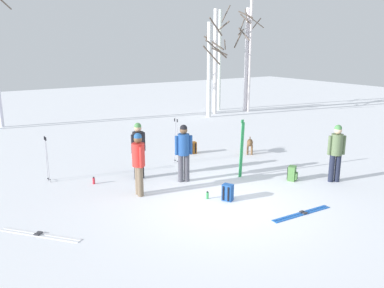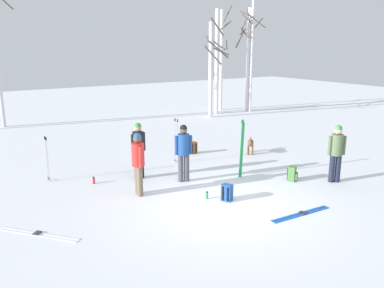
% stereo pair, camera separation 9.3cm
% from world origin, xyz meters
% --- Properties ---
extents(ground_plane, '(60.00, 60.00, 0.00)m').
position_xyz_m(ground_plane, '(0.00, 0.00, 0.00)').
color(ground_plane, white).
extents(person_0, '(0.49, 0.34, 1.72)m').
position_xyz_m(person_0, '(0.09, 2.10, 0.98)').
color(person_0, '#4C4C56').
rests_on(person_0, ground_plane).
extents(person_1, '(0.34, 0.52, 1.72)m').
position_xyz_m(person_1, '(-1.49, 1.80, 0.98)').
color(person_1, '#72604C').
rests_on(person_1, ground_plane).
extents(person_2, '(0.46, 0.34, 1.72)m').
position_xyz_m(person_2, '(3.83, -0.31, 0.98)').
color(person_2, '#1E2338').
rests_on(person_2, ground_plane).
extents(person_3, '(0.51, 0.34, 1.72)m').
position_xyz_m(person_3, '(-0.90, 3.07, 0.98)').
color(person_3, black).
rests_on(person_3, ground_plane).
extents(dog, '(0.62, 0.71, 0.57)m').
position_xyz_m(dog, '(3.77, 3.41, 0.39)').
color(dog, brown).
rests_on(dog, ground_plane).
extents(ski_pair_planted_0, '(0.21, 0.05, 1.78)m').
position_xyz_m(ski_pair_planted_0, '(1.80, 1.52, 0.88)').
color(ski_pair_planted_0, green).
rests_on(ski_pair_planted_0, ground_plane).
extents(ski_pair_lying_0, '(1.38, 1.58, 0.05)m').
position_xyz_m(ski_pair_lying_0, '(-4.30, 0.83, 0.01)').
color(ski_pair_lying_0, white).
rests_on(ski_pair_lying_0, ground_plane).
extents(ski_pair_lying_1, '(1.76, 0.23, 0.05)m').
position_xyz_m(ski_pair_lying_1, '(1.25, -1.44, 0.01)').
color(ski_pair_lying_1, blue).
rests_on(ski_pair_lying_1, ground_plane).
extents(ski_poles_0, '(0.07, 0.24, 1.36)m').
position_xyz_m(ski_poles_0, '(-3.29, 4.27, 0.73)').
color(ski_poles_0, '#B2B2BC').
rests_on(ski_poles_0, ground_plane).
extents(ski_poles_1, '(0.07, 0.28, 1.54)m').
position_xyz_m(ski_poles_1, '(0.87, 3.86, 0.82)').
color(ski_poles_1, '#B2B2BC').
rests_on(ski_poles_1, ground_plane).
extents(backpack_0, '(0.34, 0.32, 0.44)m').
position_xyz_m(backpack_0, '(0.28, 0.21, 0.21)').
color(backpack_0, '#1E4C99').
rests_on(backpack_0, ground_plane).
extents(backpack_1, '(0.29, 0.32, 0.44)m').
position_xyz_m(backpack_1, '(1.99, 4.57, 0.21)').
color(backpack_1, '#99591E').
rests_on(backpack_1, ground_plane).
extents(backpack_2, '(0.33, 0.34, 0.44)m').
position_xyz_m(backpack_2, '(2.86, 0.42, 0.21)').
color(backpack_2, '#4C7F3F').
rests_on(backpack_2, ground_plane).
extents(water_bottle_0, '(0.07, 0.07, 0.21)m').
position_xyz_m(water_bottle_0, '(-2.24, 3.32, 0.10)').
color(water_bottle_0, red).
rests_on(water_bottle_0, ground_plane).
extents(water_bottle_1, '(0.07, 0.07, 0.21)m').
position_xyz_m(water_bottle_1, '(-0.11, 0.58, 0.10)').
color(water_bottle_1, green).
rests_on(water_bottle_1, ground_plane).
extents(birch_tree_2, '(1.35, 0.82, 5.30)m').
position_xyz_m(birch_tree_2, '(6.88, 10.45, 2.68)').
color(birch_tree_2, silver).
rests_on(birch_tree_2, ground_plane).
extents(birch_tree_3, '(1.55, 1.54, 5.85)m').
position_xyz_m(birch_tree_3, '(7.80, 11.24, 3.08)').
color(birch_tree_3, silver).
rests_on(birch_tree_3, ground_plane).
extents(birch_tree_4, '(1.06, 1.04, 6.17)m').
position_xyz_m(birch_tree_4, '(8.88, 12.26, 3.08)').
color(birch_tree_4, silver).
rests_on(birch_tree_4, ground_plane).
extents(birch_tree_5, '(1.06, 1.47, 5.99)m').
position_xyz_m(birch_tree_5, '(9.89, 11.00, 3.16)').
color(birch_tree_5, silver).
rests_on(birch_tree_5, ground_plane).
extents(birch_tree_6, '(1.42, 1.43, 6.58)m').
position_xyz_m(birch_tree_6, '(9.97, 10.79, 3.45)').
color(birch_tree_6, silver).
rests_on(birch_tree_6, ground_plane).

